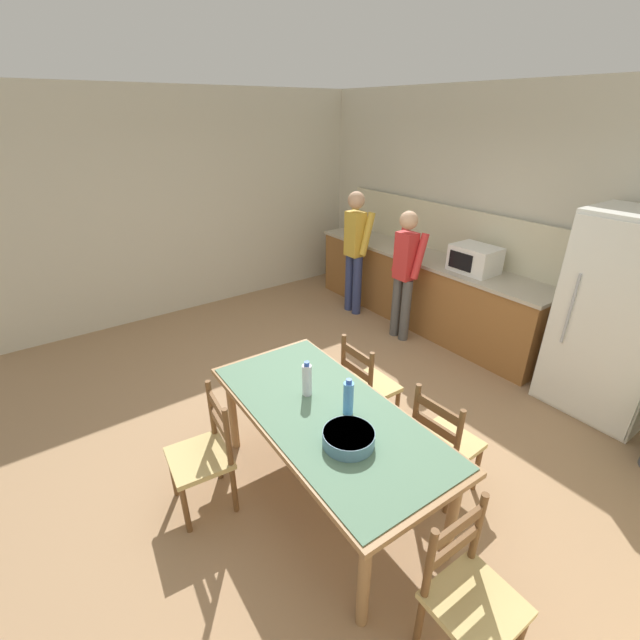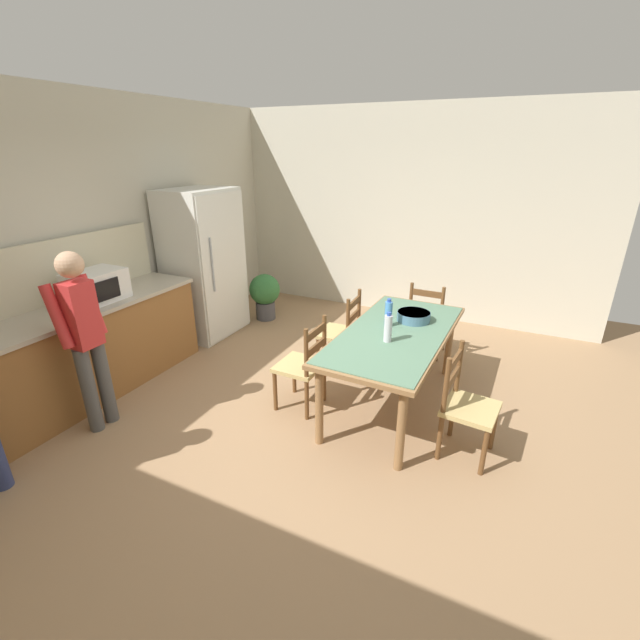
{
  "view_description": "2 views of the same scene",
  "coord_description": "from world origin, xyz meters",
  "px_view_note": "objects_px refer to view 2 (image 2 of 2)",
  "views": [
    {
      "loc": [
        2.56,
        -1.97,
        2.61
      ],
      "look_at": [
        0.12,
        -0.2,
        1.13
      ],
      "focal_mm": 24.0,
      "sensor_mm": 36.0,
      "label": 1
    },
    {
      "loc": [
        -2.85,
        -1.5,
        2.34
      ],
      "look_at": [
        0.16,
        -0.05,
        0.99
      ],
      "focal_mm": 24.0,
      "sensor_mm": 36.0,
      "label": 2
    }
  ],
  "objects_px": {
    "chair_head_end": "(427,320)",
    "potted_plant": "(265,293)",
    "chair_side_near_left": "(466,406)",
    "chair_side_far_left": "(303,365)",
    "chair_side_far_right": "(342,333)",
    "bottle_near_centre": "(388,328)",
    "refrigerator": "(204,264)",
    "person_at_counter": "(84,334)",
    "bottle_off_centre": "(388,313)",
    "microwave": "(96,286)",
    "dining_table": "(395,340)",
    "serving_bowl": "(414,316)"
  },
  "relations": [
    {
      "from": "microwave",
      "to": "serving_bowl",
      "type": "distance_m",
      "value": 3.11
    },
    {
      "from": "serving_bowl",
      "to": "chair_head_end",
      "type": "distance_m",
      "value": 0.99
    },
    {
      "from": "microwave",
      "to": "person_at_counter",
      "type": "distance_m",
      "value": 0.79
    },
    {
      "from": "microwave",
      "to": "chair_head_end",
      "type": "height_order",
      "value": "microwave"
    },
    {
      "from": "bottle_off_centre",
      "to": "person_at_counter",
      "type": "height_order",
      "value": "person_at_counter"
    },
    {
      "from": "chair_side_far_right",
      "to": "refrigerator",
      "type": "bearing_deg",
      "value": -98.08
    },
    {
      "from": "chair_head_end",
      "to": "chair_side_far_left",
      "type": "relative_size",
      "value": 1.0
    },
    {
      "from": "microwave",
      "to": "chair_side_near_left",
      "type": "relative_size",
      "value": 0.55
    },
    {
      "from": "bottle_off_centre",
      "to": "serving_bowl",
      "type": "distance_m",
      "value": 0.31
    },
    {
      "from": "refrigerator",
      "to": "chair_head_end",
      "type": "height_order",
      "value": "refrigerator"
    },
    {
      "from": "dining_table",
      "to": "serving_bowl",
      "type": "relative_size",
      "value": 6.05
    },
    {
      "from": "bottle_off_centre",
      "to": "bottle_near_centre",
      "type": "bearing_deg",
      "value": -163.21
    },
    {
      "from": "person_at_counter",
      "to": "bottle_off_centre",
      "type": "bearing_deg",
      "value": -144.01
    },
    {
      "from": "chair_side_near_left",
      "to": "chair_side_far_right",
      "type": "distance_m",
      "value": 1.71
    },
    {
      "from": "chair_side_near_left",
      "to": "potted_plant",
      "type": "xyz_separation_m",
      "value": [
        1.84,
        3.05,
        -0.06
      ]
    },
    {
      "from": "serving_bowl",
      "to": "chair_side_near_left",
      "type": "xyz_separation_m",
      "value": [
        -0.78,
        -0.65,
        -0.38
      ]
    },
    {
      "from": "microwave",
      "to": "chair_head_end",
      "type": "bearing_deg",
      "value": -52.75
    },
    {
      "from": "dining_table",
      "to": "serving_bowl",
      "type": "height_order",
      "value": "serving_bowl"
    },
    {
      "from": "refrigerator",
      "to": "person_at_counter",
      "type": "height_order",
      "value": "refrigerator"
    },
    {
      "from": "dining_table",
      "to": "bottle_off_centre",
      "type": "relative_size",
      "value": 7.18
    },
    {
      "from": "microwave",
      "to": "refrigerator",
      "type": "bearing_deg",
      "value": -0.7
    },
    {
      "from": "bottle_near_centre",
      "to": "chair_side_far_right",
      "type": "xyz_separation_m",
      "value": [
        0.69,
        0.72,
        -0.46
      ]
    },
    {
      "from": "serving_bowl",
      "to": "microwave",
      "type": "bearing_deg",
      "value": 113.24
    },
    {
      "from": "refrigerator",
      "to": "potted_plant",
      "type": "xyz_separation_m",
      "value": [
        0.73,
        -0.43,
        -0.55
      ]
    },
    {
      "from": "chair_side_far_right",
      "to": "potted_plant",
      "type": "height_order",
      "value": "chair_side_far_right"
    },
    {
      "from": "chair_side_near_left",
      "to": "person_at_counter",
      "type": "relative_size",
      "value": 0.57
    },
    {
      "from": "bottle_near_centre",
      "to": "chair_side_far_right",
      "type": "relative_size",
      "value": 0.3
    },
    {
      "from": "dining_table",
      "to": "chair_head_end",
      "type": "bearing_deg",
      "value": -1.75
    },
    {
      "from": "chair_side_near_left",
      "to": "person_at_counter",
      "type": "distance_m",
      "value": 3.18
    },
    {
      "from": "dining_table",
      "to": "serving_bowl",
      "type": "distance_m",
      "value": 0.37
    },
    {
      "from": "chair_side_near_left",
      "to": "chair_side_far_left",
      "type": "height_order",
      "value": "same"
    },
    {
      "from": "microwave",
      "to": "chair_side_far_right",
      "type": "bearing_deg",
      "value": -56.66
    },
    {
      "from": "refrigerator",
      "to": "bottle_off_centre",
      "type": "relative_size",
      "value": 6.97
    },
    {
      "from": "chair_head_end",
      "to": "potted_plant",
      "type": "relative_size",
      "value": 1.36
    },
    {
      "from": "dining_table",
      "to": "chair_head_end",
      "type": "height_order",
      "value": "chair_head_end"
    },
    {
      "from": "serving_bowl",
      "to": "bottle_near_centre",
      "type": "bearing_deg",
      "value": 171.57
    },
    {
      "from": "chair_side_near_left",
      "to": "potted_plant",
      "type": "relative_size",
      "value": 1.36
    },
    {
      "from": "dining_table",
      "to": "person_at_counter",
      "type": "bearing_deg",
      "value": 122.91
    },
    {
      "from": "bottle_off_centre",
      "to": "person_at_counter",
      "type": "distance_m",
      "value": 2.65
    },
    {
      "from": "chair_side_near_left",
      "to": "person_at_counter",
      "type": "height_order",
      "value": "person_at_counter"
    },
    {
      "from": "microwave",
      "to": "chair_side_far_right",
      "type": "xyz_separation_m",
      "value": [
        1.35,
        -2.05,
        -0.64
      ]
    },
    {
      "from": "bottle_off_centre",
      "to": "chair_side_near_left",
      "type": "relative_size",
      "value": 0.3
    },
    {
      "from": "bottle_near_centre",
      "to": "chair_side_near_left",
      "type": "height_order",
      "value": "bottle_near_centre"
    },
    {
      "from": "refrigerator",
      "to": "chair_side_near_left",
      "type": "bearing_deg",
      "value": -107.64
    },
    {
      "from": "chair_side_far_right",
      "to": "chair_side_far_left",
      "type": "height_order",
      "value": "same"
    },
    {
      "from": "microwave",
      "to": "person_at_counter",
      "type": "relative_size",
      "value": 0.31
    },
    {
      "from": "chair_side_near_left",
      "to": "chair_side_far_right",
      "type": "xyz_separation_m",
      "value": [
        0.9,
        1.45,
        0.0
      ]
    },
    {
      "from": "dining_table",
      "to": "chair_side_near_left",
      "type": "height_order",
      "value": "chair_side_near_left"
    },
    {
      "from": "microwave",
      "to": "bottle_off_centre",
      "type": "height_order",
      "value": "microwave"
    },
    {
      "from": "refrigerator",
      "to": "person_at_counter",
      "type": "relative_size",
      "value": 1.18
    }
  ]
}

